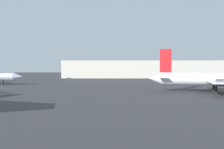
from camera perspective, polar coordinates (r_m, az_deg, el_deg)
The scene contains 2 objects.
airplane_on_taxiway at distance 58.96m, azimuth 24.63°, elevation -1.00°, with size 32.71×20.94×10.42m.
terminal_building at distance 143.14m, azimuth 7.08°, elevation 1.26°, with size 92.21×21.18×10.07m, color beige.
Camera 1 is at (-1.49, -7.55, 5.84)m, focal length 37.72 mm.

